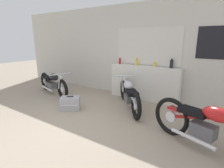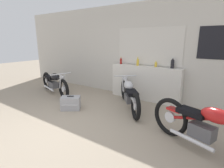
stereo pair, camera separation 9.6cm
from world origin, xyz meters
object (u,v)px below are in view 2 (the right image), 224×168
at_px(bottle_leftmost, 121,61).
at_px(bottle_left_center, 138,62).
at_px(motorcycle_red, 207,128).
at_px(hard_case_silver, 71,103).
at_px(bottle_right_center, 172,63).
at_px(motorcycle_silver, 129,94).
at_px(bottle_center, 156,64).
at_px(motorcycle_black, 54,82).

xyz_separation_m(bottle_leftmost, bottle_left_center, (0.59, -0.02, 0.01)).
bearing_deg(motorcycle_red, hard_case_silver, 179.28).
bearing_deg(bottle_leftmost, bottle_right_center, 1.36).
xyz_separation_m(bottle_left_center, motorcycle_silver, (0.21, -0.84, -0.74)).
bearing_deg(motorcycle_red, bottle_left_center, 139.22).
height_order(bottle_left_center, bottle_center, bottle_left_center).
bearing_deg(bottle_leftmost, motorcycle_red, -34.20).
bearing_deg(motorcycle_black, hard_case_silver, -23.62).
distance_m(bottle_right_center, motorcycle_black, 3.72).
height_order(bottle_right_center, motorcycle_silver, bottle_right_center).
xyz_separation_m(bottle_right_center, motorcycle_black, (-3.45, -1.18, -0.75)).
distance_m(bottle_leftmost, bottle_left_center, 0.59).
bearing_deg(bottle_leftmost, bottle_left_center, -1.48).
bearing_deg(motorcycle_black, motorcycle_silver, 6.16).
bearing_deg(bottle_right_center, bottle_left_center, -176.95).
bearing_deg(motorcycle_red, bottle_center, 130.16).
bearing_deg(bottle_center, motorcycle_red, -49.84).
xyz_separation_m(bottle_center, motorcycle_red, (1.57, -1.86, -0.65)).
bearing_deg(hard_case_silver, bottle_leftmost, 77.79).
bearing_deg(hard_case_silver, motorcycle_silver, 38.30).
xyz_separation_m(bottle_leftmost, motorcycle_black, (-1.87, -1.14, -0.72)).
height_order(motorcycle_red, hard_case_silver, motorcycle_red).
relative_size(motorcycle_red, motorcycle_black, 0.97).
distance_m(bottle_center, motorcycle_silver, 1.17).
bearing_deg(bottle_center, hard_case_silver, -129.85).
xyz_separation_m(bottle_right_center, hard_case_silver, (-1.97, -1.83, -0.97)).
xyz_separation_m(bottle_right_center, motorcycle_red, (1.12, -1.87, -0.71)).
bearing_deg(hard_case_silver, motorcycle_red, -0.72).
relative_size(bottle_leftmost, bottle_right_center, 0.76).
relative_size(bottle_center, hard_case_silver, 0.31).
distance_m(bottle_left_center, motorcycle_red, 2.86).
bearing_deg(motorcycle_red, motorcycle_black, 171.44).
height_order(motorcycle_red, motorcycle_silver, motorcycle_red).
distance_m(bottle_right_center, motorcycle_red, 2.29).
bearing_deg(bottle_left_center, bottle_right_center, 3.05).
bearing_deg(motorcycle_silver, bottle_right_center, 48.84).
distance_m(motorcycle_red, hard_case_silver, 3.09).
height_order(bottle_center, motorcycle_red, bottle_center).
xyz_separation_m(bottle_leftmost, bottle_right_center, (1.58, 0.04, 0.03)).
bearing_deg(motorcycle_silver, bottle_leftmost, 132.95).
relative_size(bottle_center, bottle_right_center, 0.57).
xyz_separation_m(bottle_center, hard_case_silver, (-1.52, -1.82, -0.91)).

